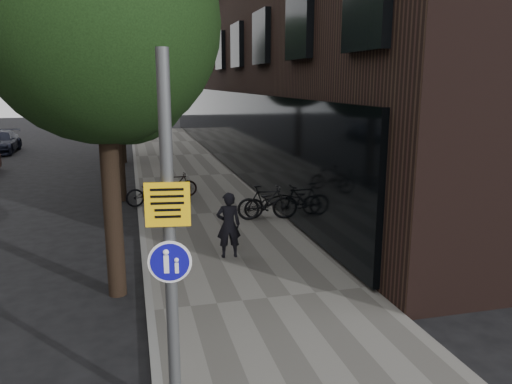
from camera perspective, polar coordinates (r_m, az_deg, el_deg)
name	(u,v)px	position (r m, az deg, el deg)	size (l,w,h in m)	color
sidewalk	(212,215)	(16.17, -5.04, -2.59)	(4.50, 60.00, 0.12)	#65635E
curb_edge	(141,219)	(15.99, -13.03, -3.03)	(0.15, 60.00, 0.13)	slate
street_tree_near	(106,35)	(10.11, -16.81, 16.80)	(4.40, 4.40, 7.50)	black
street_tree_mid	(116,56)	(18.59, -15.76, 14.69)	(5.00, 5.00, 7.80)	black
street_tree_far	(119,65)	(27.58, -15.36, 13.87)	(5.00, 5.00, 7.80)	black
signpost	(170,242)	(6.05, -9.85, -5.63)	(0.52, 0.15, 4.52)	#595B5E
pedestrian	(229,225)	(11.94, -3.16, -3.78)	(0.58, 0.38, 1.59)	black
parked_bike_facade_near	(272,202)	(15.54, 1.85, -1.11)	(0.64, 1.84, 0.97)	black
parked_bike_facade_far	(266,202)	(15.22, 1.16, -1.18)	(0.50, 1.78, 1.07)	black
parked_bike_curb_near	(153,192)	(17.30, -11.69, 0.05)	(0.64, 1.84, 0.97)	black
parked_bike_curb_far	(176,185)	(18.40, -9.14, 0.83)	(0.44, 1.54, 0.93)	black
parked_car_far	(0,142)	(34.20, -27.18, 5.10)	(1.83, 4.51, 1.31)	black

